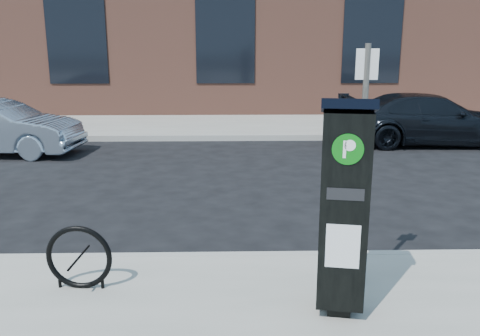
{
  "coord_description": "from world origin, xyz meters",
  "views": [
    {
      "loc": [
        0.09,
        -5.73,
        2.65
      ],
      "look_at": [
        0.23,
        0.5,
        1.09
      ],
      "focal_mm": 38.0,
      "sensor_mm": 36.0,
      "label": 1
    }
  ],
  "objects_px": {
    "car_dark": "(429,119)",
    "sign_pole": "(361,169)",
    "parking_kiosk": "(344,207)",
    "bike_rack": "(79,258)"
  },
  "relations": [
    {
      "from": "car_dark",
      "to": "sign_pole",
      "type": "bearing_deg",
      "value": 155.58
    },
    {
      "from": "car_dark",
      "to": "parking_kiosk",
      "type": "bearing_deg",
      "value": 155.62
    },
    {
      "from": "sign_pole",
      "to": "bike_rack",
      "type": "xyz_separation_m",
      "value": [
        -2.9,
        -0.12,
        -0.9
      ]
    },
    {
      "from": "sign_pole",
      "to": "bike_rack",
      "type": "height_order",
      "value": "sign_pole"
    },
    {
      "from": "parking_kiosk",
      "to": "car_dark",
      "type": "bearing_deg",
      "value": 74.88
    },
    {
      "from": "car_dark",
      "to": "bike_rack",
      "type": "bearing_deg",
      "value": 141.77
    },
    {
      "from": "bike_rack",
      "to": "car_dark",
      "type": "height_order",
      "value": "car_dark"
    },
    {
      "from": "sign_pole",
      "to": "car_dark",
      "type": "bearing_deg",
      "value": 68.67
    },
    {
      "from": "bike_rack",
      "to": "car_dark",
      "type": "xyz_separation_m",
      "value": [
        6.84,
        8.25,
        0.18
      ]
    },
    {
      "from": "parking_kiosk",
      "to": "bike_rack",
      "type": "relative_size",
      "value": 2.95
    }
  ]
}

